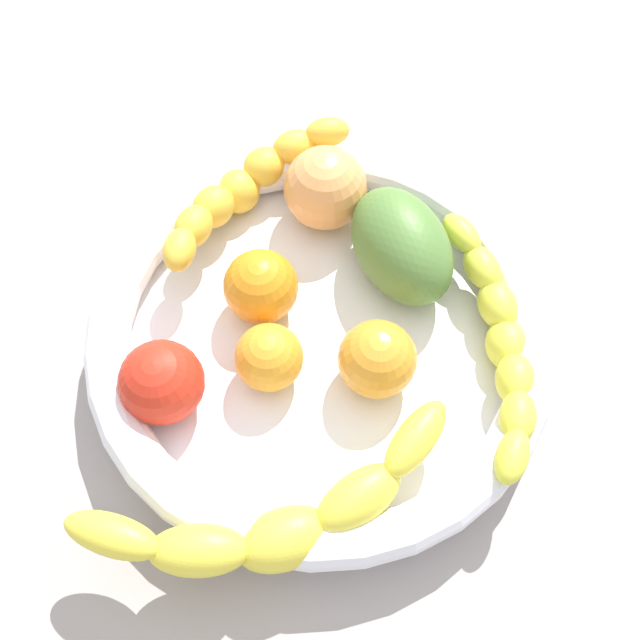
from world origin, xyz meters
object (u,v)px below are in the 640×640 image
at_px(orange_mid_left, 269,357).
at_px(mango_green, 401,246).
at_px(banana_arching_top, 501,340).
at_px(peach_blush, 327,188).
at_px(fruit_bowl, 320,334).
at_px(banana_draped_left, 244,187).
at_px(orange_mid_right, 261,287).
at_px(banana_draped_right, 279,518).
at_px(tomato_red, 162,382).
at_px(orange_front, 377,359).

height_order(orange_mid_left, mango_green, mango_green).
xyz_separation_m(banana_arching_top, peach_blush, (0.13, -0.13, 0.01)).
bearing_deg(fruit_bowl, banana_draped_left, -61.20).
bearing_deg(peach_blush, orange_mid_right, 62.89).
bearing_deg(orange_mid_left, orange_mid_right, -80.10).
relative_size(banana_draped_right, orange_mid_left, 5.03).
distance_m(banana_draped_right, orange_mid_left, 0.12).
bearing_deg(banana_draped_left, peach_blush, 179.00).
height_order(banana_draped_right, peach_blush, peach_blush).
relative_size(orange_mid_left, tomato_red, 0.83).
bearing_deg(mango_green, orange_mid_left, 44.65).
distance_m(banana_draped_left, banana_draped_right, 0.28).
relative_size(orange_mid_right, tomato_red, 0.95).
xyz_separation_m(fruit_bowl, banana_arching_top, (-0.14, 0.01, 0.02)).
bearing_deg(mango_green, orange_mid_right, 19.40).
xyz_separation_m(banana_draped_left, mango_green, (-0.13, 0.06, 0.00)).
xyz_separation_m(banana_draped_left, orange_front, (-0.11, 0.15, -0.00)).
bearing_deg(orange_mid_right, orange_front, 146.61).
relative_size(banana_draped_left, orange_mid_left, 3.17).
distance_m(fruit_bowl, orange_mid_left, 0.05).
bearing_deg(orange_front, orange_mid_right, -33.39).
bearing_deg(banana_draped_right, mango_green, -111.26).
relative_size(orange_front, peach_blush, 0.84).
relative_size(mango_green, tomato_red, 1.75).
distance_m(orange_mid_right, tomato_red, 0.11).
relative_size(fruit_bowl, mango_green, 3.31).
xyz_separation_m(fruit_bowl, orange_front, (-0.04, 0.03, 0.02)).
distance_m(orange_front, orange_mid_right, 0.11).
bearing_deg(tomato_red, banana_draped_left, -103.42).
xyz_separation_m(fruit_bowl, banana_draped_left, (0.07, -0.12, 0.02)).
bearing_deg(orange_front, fruit_bowl, -35.64).
distance_m(banana_draped_left, orange_mid_left, 0.16).
distance_m(fruit_bowl, peach_blush, 0.13).
bearing_deg(fruit_bowl, mango_green, -132.86).
distance_m(fruit_bowl, banana_draped_right, 0.15).
bearing_deg(banana_arching_top, orange_front, 12.56).
relative_size(banana_draped_left, banana_arching_top, 0.71).
height_order(banana_draped_left, mango_green, mango_green).
distance_m(orange_mid_left, tomato_red, 0.08).
xyz_separation_m(banana_arching_top, orange_mid_left, (0.17, 0.02, -0.00)).
relative_size(orange_front, orange_mid_right, 1.00).
xyz_separation_m(banana_arching_top, mango_green, (0.07, -0.08, 0.01)).
relative_size(orange_mid_left, mango_green, 0.47).
distance_m(orange_mid_right, peach_blush, 0.11).
relative_size(peach_blush, tomato_red, 1.13).
bearing_deg(mango_green, orange_front, 79.04).
bearing_deg(tomato_red, orange_mid_left, -161.53).
bearing_deg(peach_blush, orange_mid_left, 76.02).
xyz_separation_m(banana_draped_left, peach_blush, (-0.07, 0.00, 0.00)).
relative_size(banana_arching_top, mango_green, 2.11).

